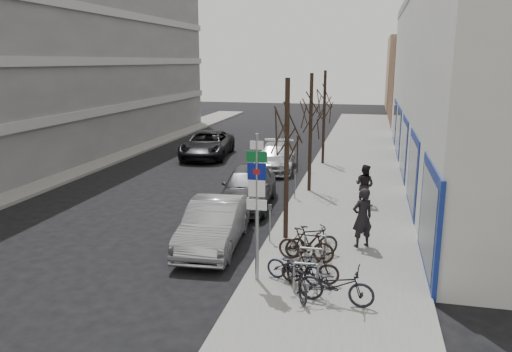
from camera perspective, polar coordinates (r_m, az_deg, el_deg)
The scene contains 25 objects.
ground at distance 14.75m, azimuth -9.20°, elevation -11.24°, with size 120.00×120.00×0.00m, color black.
sidewalk_east at distance 23.19m, azimuth 10.74°, elevation -2.06°, with size 5.00×70.00×0.15m, color slate.
sidewalk_west at distance 28.30m, azimuth -22.41°, elevation -0.10°, with size 3.00×70.00×0.15m, color slate.
brick_building_far at distance 53.02m, azimuth 21.73°, elevation 9.94°, with size 12.00×14.00×8.00m, color brown.
tan_building_far at distance 67.93m, azimuth 20.35°, elevation 10.96°, with size 13.00×12.00×9.00m, color #937A5B.
highway_sign_pole at distance 13.20m, azimuth 0.10°, elevation -2.63°, with size 0.55×0.10×4.20m.
bike_rack at distance 14.14m, azimuth 6.28°, elevation -9.34°, with size 0.66×2.26×0.83m.
tree_near at distance 16.24m, azimuth 3.58°, elevation 6.22°, with size 1.80×1.80×5.50m.
tree_mid at distance 22.64m, azimuth 6.32°, elevation 8.10°, with size 1.80×1.80×5.50m.
tree_far at distance 29.09m, azimuth 7.86°, elevation 9.13°, with size 1.80×1.80×5.50m.
meter_front at distance 16.52m, azimuth 1.59°, elevation -4.97°, with size 0.10×0.08×1.27m.
meter_mid at distance 21.74m, azimuth 4.46°, elevation -0.59°, with size 0.10×0.08×1.27m.
meter_back at distance 27.07m, azimuth 6.21°, elevation 2.09°, with size 0.10×0.08×1.27m.
bike_near_left at distance 13.07m, azimuth 4.70°, elevation -10.87°, with size 0.58×1.92×1.17m, color black.
bike_near_right at distance 13.65m, azimuth 6.23°, elevation -10.31°, with size 0.47×1.58×0.96m, color black.
bike_mid_curb at distance 13.74m, azimuth 4.48°, elevation -10.00°, with size 0.50×1.66×1.01m, color black.
bike_mid_inner at distance 15.42m, azimuth 6.38°, elevation -7.37°, with size 0.51×1.70×1.03m, color black.
bike_far_curb at distance 12.68m, azimuth 9.15°, elevation -11.81°, with size 0.57×1.90×1.16m, color black.
bike_far_inner at distance 15.08m, azimuth 5.76°, elevation -7.81°, with size 0.51×1.73×1.05m, color black.
parked_car_front at distance 16.51m, azimuth -4.83°, elevation -5.52°, with size 1.65×4.73×1.56m, color #A2A2A7.
parked_car_mid at distance 21.01m, azimuth -0.92°, elevation -1.22°, with size 2.00×4.98×1.70m, color #46464B.
parked_car_back at distance 28.06m, azimuth 2.27°, elevation 2.15°, with size 2.05×5.04×1.46m, color #B7B8BD.
lane_car at distance 32.00m, azimuth -5.59°, elevation 3.62°, with size 2.73×5.93×1.65m, color black.
pedestrian_near at distance 16.36m, azimuth 12.06°, elevation -4.67°, with size 0.71×0.47×1.96m, color black.
pedestrian_far at distance 21.10m, azimuth 12.30°, elevation -0.98°, with size 0.64×0.44×1.75m, color black.
Camera 1 is at (5.23, -12.41, 6.02)m, focal length 35.00 mm.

